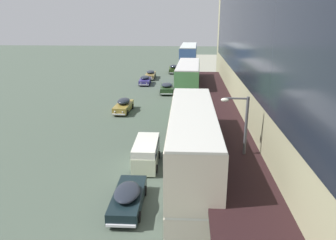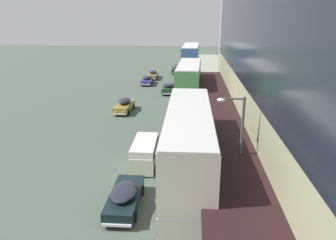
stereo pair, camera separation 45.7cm
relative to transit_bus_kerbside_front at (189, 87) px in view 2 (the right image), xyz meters
name	(u,v)px [view 2 (the right image)]	position (x,y,z in m)	size (l,w,h in m)	color
transit_bus_kerbside_front	(189,87)	(0.00, 0.00, 0.00)	(2.97, 10.67, 5.89)	#4E8E4E
transit_bus_kerbside_rear	(188,159)	(0.33, -20.33, 0.13)	(2.81, 11.47, 6.13)	beige
transit_bus_kerbside_far	(191,64)	(0.00, 17.34, 0.34)	(3.01, 11.27, 6.54)	#3D5C9C
sedan_second_mid	(124,105)	(-7.69, 0.18, -2.39)	(1.89, 4.81, 1.61)	olive
sedan_second_near	(176,69)	(-3.02, 29.04, -2.35)	(1.95, 4.94, 1.69)	#293D16
sedan_lead_mid	(169,88)	(-3.16, 10.59, -2.41)	(2.14, 4.77, 1.55)	#284223
sedan_oncoming_front	(153,75)	(-6.97, 22.41, -2.44)	(1.83, 5.02, 1.47)	olive
sedan_lead_near	(189,143)	(0.25, -11.30, -2.45)	(2.07, 5.03, 1.45)	black
sedan_trailing_mid	(125,197)	(-3.42, -20.39, -2.46)	(1.88, 4.88, 1.43)	black
sedan_far_back	(147,80)	(-7.29, 16.93, -2.46)	(1.99, 4.58, 1.43)	navy
vw_van	(145,151)	(-3.07, -14.36, -2.08)	(1.96, 4.58, 1.96)	beige
street_lamp	(238,147)	(3.03, -20.45, 0.95)	(1.50, 0.28, 6.82)	#4C4C51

